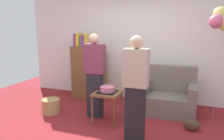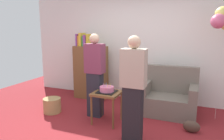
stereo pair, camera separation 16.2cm
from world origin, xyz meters
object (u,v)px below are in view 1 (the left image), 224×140
side_table (107,97)px  birthday_cake (107,90)px  handbag (192,125)px  balloon_bunch (222,20)px  person_blowing_candles (95,75)px  bookshelf (88,71)px  couch (168,97)px  person_holding_cake (136,89)px  wicker_basket (51,106)px

side_table → birthday_cake: (-0.00, -0.00, 0.14)m
handbag → balloon_bunch: (0.40, 0.75, 1.78)m
side_table → handbag: side_table is taller
side_table → person_blowing_candles: bearing=150.0°
bookshelf → birthday_cake: size_ratio=5.06×
birthday_cake → person_blowing_candles: bearing=150.0°
birthday_cake → balloon_bunch: size_ratio=0.15×
couch → person_holding_cake: person_holding_cake is taller
birthday_cake → person_holding_cake: 0.83m
person_blowing_candles → balloon_bunch: 2.56m
birthday_cake → person_blowing_candles: size_ratio=0.20×
couch → bookshelf: size_ratio=0.68×
person_holding_cake → handbag: 1.30m
person_holding_cake → wicker_basket: 2.07m
bookshelf → side_table: bearing=-50.8°
balloon_bunch → wicker_basket: bearing=-163.4°
bookshelf → side_table: (0.96, -1.18, -0.19)m
person_blowing_candles → person_holding_cake: size_ratio=1.00×
person_blowing_candles → person_holding_cake: bearing=-18.7°
wicker_basket → balloon_bunch: bearing=16.6°
birthday_cake → balloon_bunch: balloon_bunch is taller
couch → balloon_bunch: 1.78m
wicker_basket → handbag: bearing=3.7°
person_blowing_candles → wicker_basket: person_blowing_candles is taller
couch → birthday_cake: (-1.00, -0.87, 0.29)m
side_table → wicker_basket: bearing=179.7°
person_blowing_candles → birthday_cake: bearing=-14.0°
couch → handbag: 0.87m
bookshelf → wicker_basket: 1.32m
wicker_basket → bookshelf: bearing=76.1°
balloon_bunch → couch: bearing=-175.7°
person_blowing_candles → person_holding_cake: 1.19m
handbag → person_holding_cake: bearing=-141.3°
birthday_cake → handbag: (1.48, 0.19, -0.53)m
couch → person_blowing_candles: (-1.33, -0.68, 0.49)m
side_table → birthday_cake: bearing=-110.1°
person_blowing_candles → bookshelf: bearing=138.5°
couch → person_blowing_candles: size_ratio=0.67×
bookshelf → wicker_basket: size_ratio=4.50×
couch → handbag: couch is taller
side_table → person_blowing_candles: size_ratio=0.36×
birthday_cake → wicker_basket: bearing=179.7°
bookshelf → balloon_bunch: (2.84, -0.24, 1.20)m
birthday_cake → wicker_basket: (-1.25, 0.01, -0.48)m
side_table → person_holding_cake: person_holding_cake is taller
side_table → wicker_basket: side_table is taller
bookshelf → wicker_basket: bearing=-103.9°
wicker_basket → handbag: size_ratio=1.29×
person_blowing_candles → handbag: 1.96m
wicker_basket → balloon_bunch: (3.13, 0.93, 1.73)m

